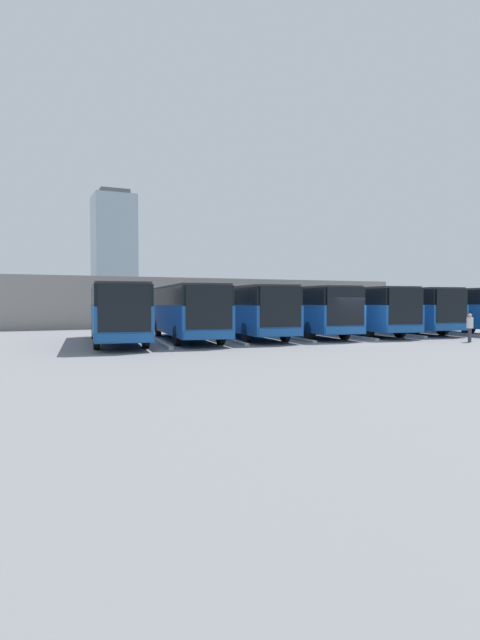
{
  "coord_description": "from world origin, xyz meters",
  "views": [
    {
      "loc": [
        17.3,
        22.4,
        2.3
      ],
      "look_at": [
        4.6,
        -5.77,
        1.12
      ],
      "focal_mm": 28.0,
      "sensor_mm": 36.0,
      "label": 1
    }
  ],
  "objects_px": {
    "bus_4": "(246,309)",
    "bus_1": "(397,308)",
    "bus_0": "(446,308)",
    "bus_5": "(186,310)",
    "bus_2": "(355,309)",
    "bus_6": "(117,311)",
    "pedestrian": "(470,327)",
    "bus_3": "(302,309)"
  },
  "relations": [
    {
      "from": "bus_4",
      "to": "pedestrian",
      "type": "relative_size",
      "value": 7.39
    },
    {
      "from": "bus_3",
      "to": "bus_6",
      "type": "distance_m",
      "value": 12.28
    },
    {
      "from": "pedestrian",
      "to": "bus_3",
      "type": "bearing_deg",
      "value": -98.76
    },
    {
      "from": "bus_5",
      "to": "pedestrian",
      "type": "xyz_separation_m",
      "value": [
        -14.05,
        7.86,
        -0.92
      ]
    },
    {
      "from": "bus_4",
      "to": "bus_5",
      "type": "distance_m",
      "value": 4.1
    },
    {
      "from": "bus_0",
      "to": "bus_5",
      "type": "height_order",
      "value": "same"
    },
    {
      "from": "bus_1",
      "to": "bus_2",
      "type": "height_order",
      "value": "same"
    },
    {
      "from": "bus_1",
      "to": "bus_6",
      "type": "relative_size",
      "value": 1.0
    },
    {
      "from": "bus_2",
      "to": "bus_3",
      "type": "bearing_deg",
      "value": 4.17
    },
    {
      "from": "bus_0",
      "to": "pedestrian",
      "type": "xyz_separation_m",
      "value": [
        6.37,
        7.7,
        -0.92
      ]
    },
    {
      "from": "bus_3",
      "to": "bus_4",
      "type": "relative_size",
      "value": 1.0
    },
    {
      "from": "bus_3",
      "to": "bus_5",
      "type": "height_order",
      "value": "same"
    },
    {
      "from": "bus_0",
      "to": "pedestrian",
      "type": "bearing_deg",
      "value": 57.46
    },
    {
      "from": "bus_4",
      "to": "pedestrian",
      "type": "xyz_separation_m",
      "value": [
        -9.97,
        8.22,
        -0.92
      ]
    },
    {
      "from": "bus_1",
      "to": "bus_0",
      "type": "bearing_deg",
      "value": 176.6
    },
    {
      "from": "bus_5",
      "to": "bus_2",
      "type": "bearing_deg",
      "value": -172.17
    },
    {
      "from": "bus_1",
      "to": "bus_2",
      "type": "relative_size",
      "value": 1.0
    },
    {
      "from": "bus_2",
      "to": "bus_5",
      "type": "distance_m",
      "value": 12.25
    },
    {
      "from": "bus_1",
      "to": "bus_5",
      "type": "bearing_deg",
      "value": 9.15
    },
    {
      "from": "bus_6",
      "to": "pedestrian",
      "type": "xyz_separation_m",
      "value": [
        -18.14,
        7.48,
        -0.92
      ]
    },
    {
      "from": "bus_0",
      "to": "pedestrian",
      "type": "height_order",
      "value": "bus_0"
    },
    {
      "from": "bus_6",
      "to": "pedestrian",
      "type": "height_order",
      "value": "bus_6"
    },
    {
      "from": "bus_5",
      "to": "bus_6",
      "type": "bearing_deg",
      "value": 12.41
    },
    {
      "from": "bus_2",
      "to": "bus_5",
      "type": "xyz_separation_m",
      "value": [
        12.25,
        0.16,
        0.0
      ]
    },
    {
      "from": "bus_0",
      "to": "bus_1",
      "type": "relative_size",
      "value": 1.0
    },
    {
      "from": "bus_5",
      "to": "bus_6",
      "type": "distance_m",
      "value": 4.1
    },
    {
      "from": "bus_2",
      "to": "bus_4",
      "type": "xyz_separation_m",
      "value": [
        8.17,
        -0.2,
        0.0
      ]
    },
    {
      "from": "bus_2",
      "to": "bus_6",
      "type": "distance_m",
      "value": 16.35
    },
    {
      "from": "bus_0",
      "to": "bus_2",
      "type": "height_order",
      "value": "same"
    },
    {
      "from": "pedestrian",
      "to": "bus_0",
      "type": "bearing_deg",
      "value": -173.92
    },
    {
      "from": "bus_2",
      "to": "bus_3",
      "type": "height_order",
      "value": "same"
    },
    {
      "from": "bus_4",
      "to": "bus_1",
      "type": "bearing_deg",
      "value": -171.85
    },
    {
      "from": "bus_5",
      "to": "pedestrian",
      "type": "bearing_deg",
      "value": 157.84
    },
    {
      "from": "bus_1",
      "to": "bus_3",
      "type": "distance_m",
      "value": 8.17
    },
    {
      "from": "bus_5",
      "to": "bus_6",
      "type": "relative_size",
      "value": 1.0
    },
    {
      "from": "bus_6",
      "to": "bus_0",
      "type": "bearing_deg",
      "value": -172.41
    },
    {
      "from": "bus_5",
      "to": "bus_6",
      "type": "height_order",
      "value": "same"
    },
    {
      "from": "bus_2",
      "to": "bus_6",
      "type": "xyz_separation_m",
      "value": [
        16.34,
        0.55,
        0.0
      ]
    },
    {
      "from": "bus_0",
      "to": "bus_2",
      "type": "relative_size",
      "value": 1.0
    },
    {
      "from": "bus_6",
      "to": "bus_2",
      "type": "bearing_deg",
      "value": -171.02
    },
    {
      "from": "pedestrian",
      "to": "bus_2",
      "type": "bearing_deg",
      "value": -121.69
    },
    {
      "from": "bus_1",
      "to": "bus_4",
      "type": "distance_m",
      "value": 12.25
    }
  ]
}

